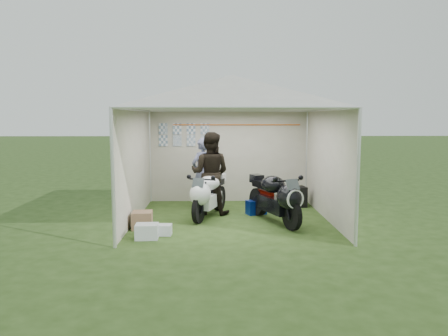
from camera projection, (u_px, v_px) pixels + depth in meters
The scene contains 11 objects.
ground at pixel (231, 219), 9.23m from camera, with size 80.00×80.00×0.00m, color #284114.
canopy_tent at pixel (232, 96), 8.96m from camera, with size 5.66×5.66×3.00m.
motorcycle_white at pixel (208, 193), 9.34m from camera, with size 0.85×1.82×0.93m.
motorcycle_black at pixel (277, 197), 8.79m from camera, with size 0.98×1.91×0.99m.
paddock_stand at pixel (256, 207), 9.67m from camera, with size 0.42×0.26×0.31m, color #0C2FB2.
person_dark_jacket at pixel (210, 173), 9.64m from camera, with size 0.88×0.69×1.82m, color black.
person_blue_jacket at pixel (202, 173), 10.39m from camera, with size 0.60×0.40×1.65m, color slate.
equipment_box at pixel (295, 197), 10.49m from camera, with size 0.48×0.39×0.48m, color black.
crate_0 at pixel (147, 231), 7.72m from camera, with size 0.40×0.31×0.27m, color silver.
crate_1 at pixel (142, 220), 8.41m from camera, with size 0.38×0.38×0.34m, color brown.
crate_2 at pixel (164, 230), 7.97m from camera, with size 0.27×0.22×0.20m, color silver.
Camera 1 is at (-0.33, -9.04, 2.15)m, focal length 35.00 mm.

